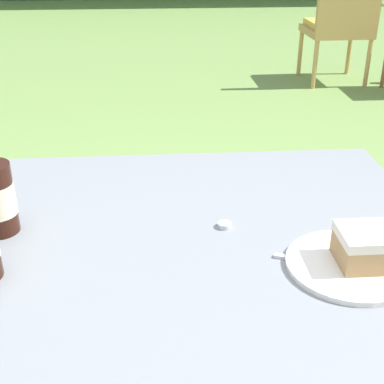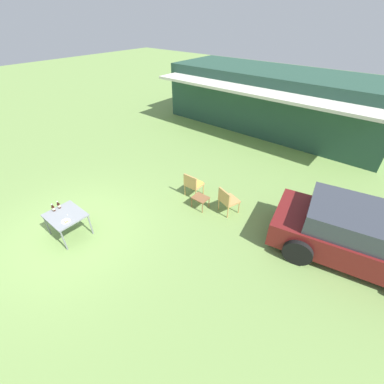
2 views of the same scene
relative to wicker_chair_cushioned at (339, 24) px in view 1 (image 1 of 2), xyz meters
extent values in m
cylinder|color=tan|center=(0.22, 0.28, -0.29)|extent=(0.04, 0.04, 0.39)
cylinder|color=tan|center=(-0.23, 0.27, -0.29)|extent=(0.04, 0.04, 0.39)
cylinder|color=tan|center=(0.23, -0.15, -0.29)|extent=(0.04, 0.04, 0.39)
cylinder|color=tan|center=(-0.22, -0.16, -0.29)|extent=(0.04, 0.04, 0.39)
cube|color=tan|center=(0.00, 0.06, -0.06)|extent=(0.52, 0.50, 0.06)
cube|color=tan|center=(0.00, -0.16, 0.16)|extent=(0.51, 0.06, 0.39)
cube|color=gold|center=(0.00, 0.06, -0.01)|extent=(0.47, 0.43, 0.05)
cube|color=gray|center=(-1.48, -3.57, 0.19)|extent=(0.98, 0.84, 0.04)
cylinder|color=gray|center=(-1.93, -3.19, -0.16)|extent=(0.04, 0.04, 0.66)
cylinder|color=gray|center=(-1.03, -3.19, -0.16)|extent=(0.04, 0.04, 0.66)
cylinder|color=white|center=(-1.21, -3.69, 0.22)|extent=(0.22, 0.22, 0.01)
cube|color=tan|center=(-1.19, -3.69, 0.25)|extent=(0.10, 0.09, 0.05)
cube|color=silver|center=(-1.19, -3.69, 0.28)|extent=(0.10, 0.09, 0.02)
cube|color=silver|center=(-1.26, -3.67, 0.22)|extent=(0.15, 0.06, 0.01)
cylinder|color=silver|center=(-1.42, -3.53, 0.22)|extent=(0.03, 0.03, 0.01)
camera|label=1|loc=(-1.55, -4.45, 0.76)|focal=50.00mm
camera|label=2|loc=(4.42, -5.41, 4.67)|focal=24.00mm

